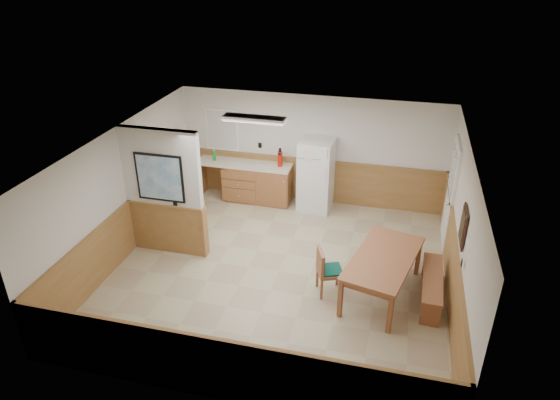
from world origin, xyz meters
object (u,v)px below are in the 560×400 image
(dining_chair, at_px, (325,268))
(soap_bottle, at_px, (214,156))
(dining_bench, at_px, (432,282))
(fire_extinguisher, at_px, (280,158))
(refrigerator, at_px, (316,175))
(dining_table, at_px, (383,262))

(dining_chair, distance_m, soap_bottle, 4.41)
(dining_bench, bearing_deg, fire_extinguisher, 141.20)
(refrigerator, height_order, fire_extinguisher, refrigerator)
(dining_table, relative_size, dining_bench, 1.37)
(dining_table, bearing_deg, dining_bench, 17.79)
(refrigerator, relative_size, dining_chair, 1.91)
(fire_extinguisher, bearing_deg, refrigerator, -7.22)
(fire_extinguisher, relative_size, soap_bottle, 1.81)
(refrigerator, xyz_separation_m, dining_bench, (2.49, -2.77, -0.47))
(dining_chair, bearing_deg, dining_bench, -13.66)
(dining_chair, xyz_separation_m, fire_extinguisher, (-1.57, 3.11, 0.59))
(fire_extinguisher, bearing_deg, dining_chair, -64.69)
(dining_table, bearing_deg, fire_extinguisher, 144.38)
(refrigerator, xyz_separation_m, soap_bottle, (-2.40, 0.05, 0.21))
(dining_bench, distance_m, soap_bottle, 5.68)
(dining_bench, relative_size, dining_chair, 1.75)
(refrigerator, distance_m, dining_bench, 3.75)
(dining_chair, relative_size, soap_bottle, 3.59)
(dining_table, relative_size, fire_extinguisher, 4.73)
(dining_table, distance_m, dining_chair, 0.97)
(refrigerator, distance_m, fire_extinguisher, 0.89)
(dining_table, height_order, dining_chair, dining_chair)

